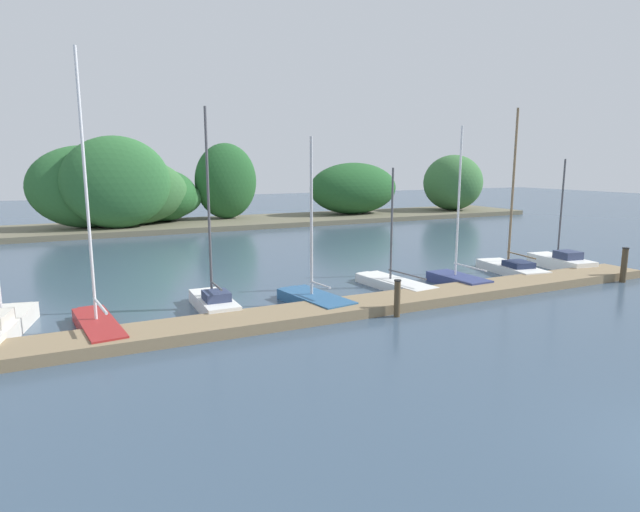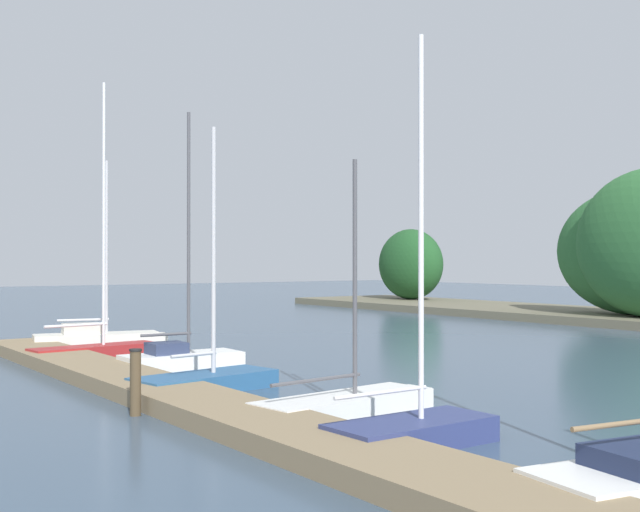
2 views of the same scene
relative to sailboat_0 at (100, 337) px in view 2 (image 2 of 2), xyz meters
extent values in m
cube|color=#847051|center=(11.81, -2.41, -0.21)|extent=(26.54, 1.80, 0.35)
ellipsoid|color=#1E4C23|center=(-13.77, 25.69, 2.31)|extent=(5.24, 3.18, 4.59)
ellipsoid|color=#2D6633|center=(3.42, 24.30, 3.01)|extent=(8.11, 3.09, 6.00)
cube|color=silver|center=(-0.02, -0.11, -0.13)|extent=(1.97, 4.18, 0.52)
cube|color=silver|center=(0.34, 1.66, -0.15)|extent=(0.84, 1.12, 0.44)
cube|color=beige|center=(-0.12, -0.60, 0.31)|extent=(1.11, 1.36, 0.34)
cylinder|color=#B7B7BC|center=(0.04, 0.19, 3.02)|extent=(0.12, 0.12, 5.78)
cylinder|color=#B7B7BC|center=(-0.11, -0.55, 0.60)|extent=(0.41, 1.64, 0.07)
cube|color=maroon|center=(2.64, -1.12, -0.18)|extent=(1.40, 3.92, 0.41)
cube|color=maroon|center=(2.44, 0.59, -0.20)|extent=(0.64, 1.01, 0.35)
cylinder|color=silver|center=(2.61, -0.84, 3.98)|extent=(0.09, 0.09, 7.92)
cylinder|color=silver|center=(2.71, -1.71, 0.65)|extent=(0.31, 1.94, 0.08)
cube|color=white|center=(6.43, -0.10, -0.15)|extent=(1.13, 3.18, 0.47)
cube|color=white|center=(6.45, 1.33, -0.18)|extent=(0.62, 0.80, 0.40)
cube|color=#2D3856|center=(6.43, -0.49, 0.23)|extent=(0.84, 0.96, 0.30)
cylinder|color=#4C4C51|center=(6.44, 0.14, 3.33)|extent=(0.09, 0.09, 6.49)
cylinder|color=#4C4C51|center=(6.43, -0.50, 0.60)|extent=(0.09, 1.43, 0.08)
cube|color=#285684|center=(9.89, -1.12, -0.19)|extent=(1.79, 3.50, 0.40)
cube|color=#285684|center=(9.66, 0.36, -0.21)|extent=(0.83, 0.93, 0.34)
cylinder|color=#B7B7BC|center=(9.85, -0.87, 2.81)|extent=(0.10, 0.10, 5.61)
cylinder|color=#B7B7BC|center=(9.94, -1.41, 0.46)|extent=(0.27, 1.20, 0.08)
cube|color=white|center=(13.95, -0.19, -0.20)|extent=(1.65, 3.93, 0.37)
cube|color=white|center=(13.75, 1.51, -0.22)|extent=(0.77, 1.03, 0.31)
cylinder|color=#4C4C51|center=(13.92, 0.09, 2.26)|extent=(0.09, 0.09, 4.55)
cylinder|color=#4C4C51|center=(14.03, -0.88, 0.35)|extent=(0.33, 2.17, 0.07)
cube|color=navy|center=(16.69, -0.89, -0.18)|extent=(1.28, 2.84, 0.42)
cube|color=navy|center=(16.66, 0.38, -0.20)|extent=(0.68, 0.72, 0.36)
cylinder|color=silver|center=(16.69, -0.67, 3.12)|extent=(0.09, 0.09, 6.17)
cylinder|color=silver|center=(16.71, -1.51, 0.53)|extent=(0.12, 1.85, 0.06)
cube|color=#1E2847|center=(20.51, -0.51, 0.14)|extent=(1.19, 1.27, 0.26)
cylinder|color=#7F6647|center=(20.50, -0.64, 0.59)|extent=(0.36, 1.93, 0.07)
cylinder|color=#4C3D28|center=(11.78, -3.52, 0.23)|extent=(0.21, 0.21, 1.23)
cylinder|color=black|center=(11.78, -3.52, 0.86)|extent=(0.24, 0.24, 0.04)
camera|label=1|loc=(2.11, -17.51, 4.69)|focal=29.09mm
camera|label=2|loc=(26.50, -9.47, 2.57)|focal=45.69mm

